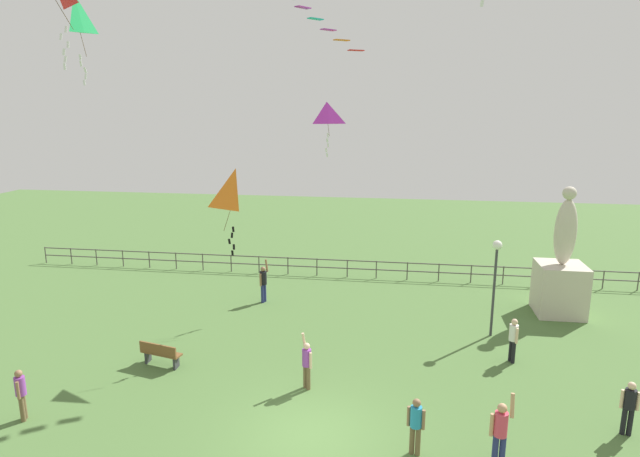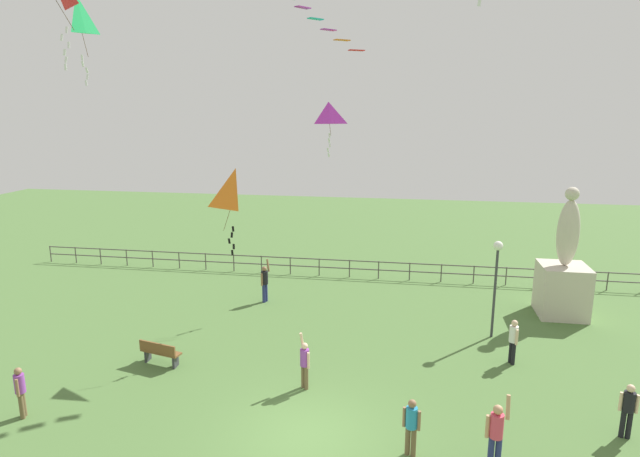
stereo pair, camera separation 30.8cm
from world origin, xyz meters
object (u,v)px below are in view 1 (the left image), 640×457
kite_2 (236,192)px  person_2 (21,391)px  statue_monument (561,277)px  person_1 (513,337)px  park_bench (160,353)px  kite_3 (76,20)px  person_6 (263,281)px  person_0 (416,423)px  person_3 (629,405)px  person_4 (500,430)px  lamppost (496,266)px  person_5 (307,362)px  kite_0 (327,115)px

kite_2 → person_2: bearing=-127.6°
statue_monument → person_1: bearing=-119.9°
park_bench → kite_3: 12.18m
park_bench → person_6: 6.87m
person_0 → person_3: 5.98m
person_2 → person_4: 13.06m
person_2 → kite_3: 12.64m
lamppost → person_5: 8.42m
person_0 → person_6: 12.08m
person_5 → lamppost: bearing=38.0°
statue_monument → park_bench: size_ratio=3.60×
person_2 → person_3: size_ratio=0.99×
statue_monument → person_0: (-6.40, -10.70, -0.75)m
person_1 → person_6: bearing=156.3°
person_0 → kite_3: kite_3 is taller
lamppost → person_1: bearing=-80.7°
park_bench → kite_0: 12.41m
kite_0 → person_5: bearing=-85.9°
person_2 → person_4: (13.05, -0.08, 0.14)m
person_0 → kite_0: (-3.96, 11.83, 7.54)m
kite_0 → kite_3: 10.55m
person_0 → person_4: person_4 is taller
person_2 → kite_2: (4.61, 6.00, 4.90)m
statue_monument → kite_2: 14.30m
lamppost → person_1: 2.94m
person_5 → park_bench: bearing=172.1°
person_2 → kite_2: kite_2 is taller
park_bench → person_4: person_4 is taller
statue_monument → person_1: 5.86m
person_0 → person_3: (5.73, 1.72, -0.00)m
person_5 → person_6: (-3.32, 7.29, 0.09)m
person_2 → kite_3: size_ratio=0.50×
person_1 → person_4: size_ratio=0.79×
person_1 → person_6: 11.06m
park_bench → kite_0: bearing=60.8°
park_bench → statue_monument: bearing=25.5°
person_1 → person_6: (-10.13, 4.44, 0.08)m
lamppost → person_6: size_ratio=1.93×
person_1 → kite_0: kite_0 is taller
statue_monument → kite_0: (-10.36, 1.13, 6.79)m
person_0 → kite_3: (-12.17, 6.14, 10.91)m
park_bench → kite_0: kite_0 is taller
person_3 → person_4: 4.17m
lamppost → kite_2: size_ratio=1.26×
person_1 → person_0: bearing=-121.7°
person_2 → park_bench: bearing=56.4°
statue_monument → person_5: 12.54m
person_5 → kite_2: (-3.10, 3.07, 4.88)m
person_2 → kite_0: kite_0 is taller
person_6 → statue_monument: bearing=2.6°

